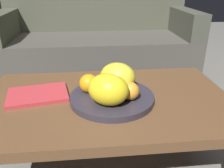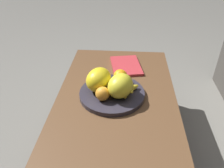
# 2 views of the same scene
# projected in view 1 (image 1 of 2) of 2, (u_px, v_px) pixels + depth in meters

# --- Properties ---
(coffee_table) EXTENTS (1.06, 0.64, 0.41)m
(coffee_table) POSITION_uv_depth(u_px,v_px,m) (108.00, 107.00, 1.02)
(coffee_table) COLOR brown
(coffee_table) RESTS_ON ground_plane
(couch) EXTENTS (1.70, 0.70, 0.90)m
(couch) POSITION_uv_depth(u_px,v_px,m) (98.00, 45.00, 2.18)
(couch) COLOR #47433D
(couch) RESTS_ON ground_plane
(fruit_bowl) EXTENTS (0.35, 0.35, 0.03)m
(fruit_bowl) POSITION_uv_depth(u_px,v_px,m) (112.00, 98.00, 0.98)
(fruit_bowl) COLOR #302C38
(fruit_bowl) RESTS_ON coffee_table
(melon_large_front) EXTENTS (0.19, 0.18, 0.12)m
(melon_large_front) POSITION_uv_depth(u_px,v_px,m) (118.00, 77.00, 0.99)
(melon_large_front) COLOR yellow
(melon_large_front) RESTS_ON fruit_bowl
(melon_smaller_beside) EXTENTS (0.19, 0.18, 0.12)m
(melon_smaller_beside) POSITION_uv_depth(u_px,v_px,m) (108.00, 90.00, 0.88)
(melon_smaller_beside) COLOR yellow
(melon_smaller_beside) RESTS_ON fruit_bowl
(orange_front) EXTENTS (0.07, 0.07, 0.07)m
(orange_front) POSITION_uv_depth(u_px,v_px,m) (130.00, 91.00, 0.93)
(orange_front) COLOR orange
(orange_front) RESTS_ON fruit_bowl
(orange_left) EXTENTS (0.08, 0.08, 0.08)m
(orange_left) POSITION_uv_depth(u_px,v_px,m) (89.00, 83.00, 0.99)
(orange_left) COLOR orange
(orange_left) RESTS_ON fruit_bowl
(banana_bunch) EXTENTS (0.16, 0.14, 0.06)m
(banana_bunch) POSITION_uv_depth(u_px,v_px,m) (110.00, 82.00, 1.03)
(banana_bunch) COLOR yellow
(banana_bunch) RESTS_ON fruit_bowl
(magazine) EXTENTS (0.28, 0.22, 0.02)m
(magazine) POSITION_uv_depth(u_px,v_px,m) (38.00, 95.00, 1.02)
(magazine) COLOR #BF343A
(magazine) RESTS_ON coffee_table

